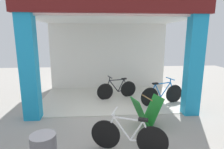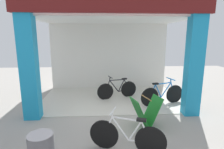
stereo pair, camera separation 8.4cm
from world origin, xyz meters
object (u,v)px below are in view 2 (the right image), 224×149
bicycle_inside_0 (117,89)px  bicycle_inside_1 (162,95)px  bicycle_parked_0 (127,136)px  sandwich_board_sign (146,112)px

bicycle_inside_0 → bicycle_inside_1: (1.55, -0.79, 0.02)m
bicycle_inside_1 → bicycle_parked_0: size_ratio=1.06×
sandwich_board_sign → bicycle_parked_0: bearing=-121.3°
bicycle_inside_0 → bicycle_inside_1: size_ratio=0.95×
bicycle_parked_0 → sandwich_board_sign: bicycle_parked_0 is taller
sandwich_board_sign → bicycle_inside_1: bearing=58.2°
bicycle_inside_0 → sandwich_board_sign: bicycle_inside_0 is taller
bicycle_inside_0 → sandwich_board_sign: bearing=-76.4°
bicycle_inside_0 → bicycle_parked_0: (-0.10, -3.47, 0.00)m
sandwich_board_sign → bicycle_inside_0: bearing=103.6°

